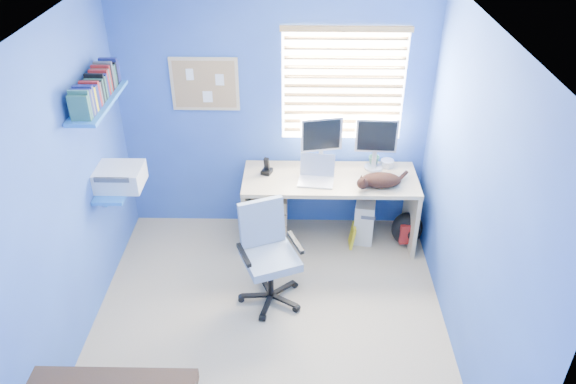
{
  "coord_description": "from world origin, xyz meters",
  "views": [
    {
      "loc": [
        0.23,
        -3.39,
        3.49
      ],
      "look_at": [
        0.15,
        0.65,
        0.95
      ],
      "focal_mm": 35.0,
      "sensor_mm": 36.0,
      "label": 1
    }
  ],
  "objects_px": {
    "desk": "(329,209)",
    "cat": "(381,180)",
    "tower_pc": "(365,216)",
    "office_chair": "(269,266)",
    "laptop": "(316,172)"
  },
  "relations": [
    {
      "from": "cat",
      "to": "office_chair",
      "type": "relative_size",
      "value": 0.41
    },
    {
      "from": "desk",
      "to": "tower_pc",
      "type": "bearing_deg",
      "value": 14.86
    },
    {
      "from": "cat",
      "to": "office_chair",
      "type": "distance_m",
      "value": 1.33
    },
    {
      "from": "desk",
      "to": "laptop",
      "type": "height_order",
      "value": "laptop"
    },
    {
      "from": "tower_pc",
      "to": "desk",
      "type": "bearing_deg",
      "value": -155.66
    },
    {
      "from": "tower_pc",
      "to": "office_chair",
      "type": "height_order",
      "value": "office_chair"
    },
    {
      "from": "desk",
      "to": "tower_pc",
      "type": "distance_m",
      "value": 0.42
    },
    {
      "from": "desk",
      "to": "tower_pc",
      "type": "height_order",
      "value": "desk"
    },
    {
      "from": "cat",
      "to": "tower_pc",
      "type": "xyz_separation_m",
      "value": [
        -0.08,
        0.25,
        -0.58
      ]
    },
    {
      "from": "desk",
      "to": "cat",
      "type": "xyz_separation_m",
      "value": [
        0.46,
        -0.15,
        0.44
      ]
    },
    {
      "from": "desk",
      "to": "tower_pc",
      "type": "xyz_separation_m",
      "value": [
        0.38,
        0.1,
        -0.14
      ]
    },
    {
      "from": "desk",
      "to": "cat",
      "type": "bearing_deg",
      "value": -18.12
    },
    {
      "from": "laptop",
      "to": "tower_pc",
      "type": "height_order",
      "value": "laptop"
    },
    {
      "from": "laptop",
      "to": "desk",
      "type": "bearing_deg",
      "value": 39.21
    },
    {
      "from": "tower_pc",
      "to": "cat",
      "type": "bearing_deg",
      "value": -62.44
    }
  ]
}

